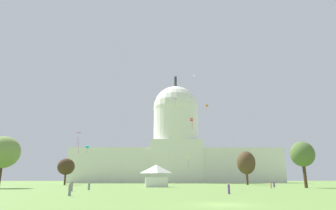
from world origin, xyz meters
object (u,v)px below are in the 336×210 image
(kite_cyan_low, at_px, (87,147))
(kite_yellow_low, at_px, (188,159))
(kite_magenta_low, at_px, (78,137))
(person_grey_deep_crowd, at_px, (70,190))
(kite_white_high, at_px, (194,76))
(event_tent, at_px, (156,176))
(kite_violet_mid, at_px, (175,100))
(tree_west_mid, at_px, (66,167))
(person_purple_mid_center, at_px, (229,189))
(tree_east_far, at_px, (302,154))
(tree_east_near, at_px, (246,163))
(capitol_building, at_px, (176,148))
(person_purple_back_left, at_px, (274,185))
(person_grey_edge_west, at_px, (89,186))
(person_tan_back_center, at_px, (271,185))
(person_grey_near_tent, at_px, (72,187))
(kite_gold_low, at_px, (168,154))
(tree_west_near, at_px, (3,152))
(kite_orange_mid, at_px, (207,106))
(kite_red_low, at_px, (191,120))

(kite_cyan_low, relative_size, kite_yellow_low, 0.88)
(kite_yellow_low, distance_m, kite_magenta_low, 71.96)
(person_grey_deep_crowd, relative_size, kite_white_high, 0.59)
(kite_white_high, bearing_deg, kite_cyan_low, 137.84)
(event_tent, bearing_deg, kite_violet_mid, 71.43)
(tree_west_mid, relative_size, kite_white_high, 3.70)
(tree_west_mid, height_order, person_purple_mid_center, tree_west_mid)
(tree_east_far, relative_size, tree_east_near, 0.90)
(person_grey_deep_crowd, height_order, kite_cyan_low, kite_cyan_low)
(capitol_building, distance_m, person_purple_back_left, 106.34)
(tree_east_far, xyz_separation_m, kite_violet_mid, (-32.61, 37.95, 25.60))
(person_grey_edge_west, bearing_deg, person_tan_back_center, 46.17)
(kite_cyan_low, bearing_deg, kite_magenta_low, -64.91)
(person_grey_near_tent, distance_m, kite_gold_low, 51.80)
(person_purple_mid_center, height_order, kite_cyan_low, kite_cyan_low)
(tree_west_near, relative_size, person_purple_mid_center, 8.11)
(person_purple_back_left, height_order, kite_magenta_low, kite_magenta_low)
(event_tent, height_order, person_purple_mid_center, event_tent)
(person_tan_back_center, bearing_deg, kite_magenta_low, -145.48)
(tree_west_mid, xyz_separation_m, kite_white_high, (55.13, 22.94, 47.76))
(kite_yellow_low, distance_m, kite_white_high, 46.45)
(person_grey_edge_west, distance_m, person_tan_back_center, 44.21)
(kite_orange_mid, bearing_deg, tree_west_mid, 40.90)
(person_purple_mid_center, height_order, kite_gold_low, kite_gold_low)
(person_tan_back_center, bearing_deg, person_purple_back_left, 82.78)
(event_tent, distance_m, kite_violet_mid, 42.72)
(tree_east_far, xyz_separation_m, kite_gold_low, (-35.83, 26.82, 2.16))
(person_grey_deep_crowd, bearing_deg, person_grey_near_tent, -81.60)
(kite_magenta_low, bearing_deg, person_grey_near_tent, 74.30)
(person_purple_back_left, height_order, kite_red_low, kite_red_low)
(kite_gold_low, bearing_deg, kite_yellow_low, 146.43)
(person_purple_mid_center, bearing_deg, tree_west_mid, -8.28)
(kite_red_low, bearing_deg, kite_white_high, -95.75)
(kite_cyan_low, distance_m, kite_violet_mid, 42.30)
(capitol_building, distance_m, kite_violet_mid, 71.16)
(tree_east_near, distance_m, tree_west_mid, 73.24)
(capitol_building, xyz_separation_m, kite_violet_mid, (-3.62, -69.94, 12.59))
(tree_west_near, bearing_deg, person_grey_edge_west, -25.26)
(tree_east_near, height_order, kite_red_low, kite_red_low)
(person_grey_near_tent, xyz_separation_m, person_grey_deep_crowd, (4.62, -15.91, -0.04))
(capitol_building, distance_m, kite_white_high, 55.83)
(person_purple_back_left, relative_size, kite_yellow_low, 0.41)
(tree_east_far, relative_size, person_grey_edge_west, 7.53)
(kite_cyan_low, bearing_deg, tree_east_near, 8.99)
(person_purple_back_left, bearing_deg, tree_east_near, -21.64)
(kite_orange_mid, xyz_separation_m, kite_violet_mid, (-13.66, -1.56, 2.17))
(tree_west_mid, height_order, kite_yellow_low, kite_yellow_low)
(kite_violet_mid, bearing_deg, person_grey_near_tent, 51.79)
(person_purple_mid_center, bearing_deg, tree_east_near, -60.76)
(kite_orange_mid, bearing_deg, tree_east_far, 157.71)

